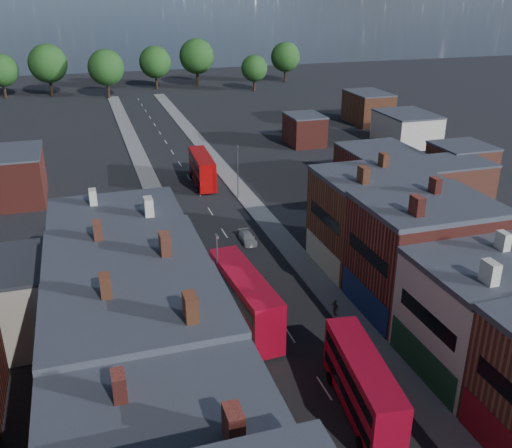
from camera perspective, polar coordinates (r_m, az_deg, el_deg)
pavement_west at (r=74.33m, az=-8.42°, el=-0.89°), size 3.00×200.00×0.12m
pavement_east at (r=77.10m, az=1.14°, el=0.26°), size 3.00×200.00×0.12m
lamp_post_2 at (r=54.77m, az=-3.87°, el=-4.38°), size 0.25×0.70×8.12m
lamp_post_3 at (r=84.15m, az=-1.84°, el=5.60°), size 0.25×0.70×8.12m
bus_0 at (r=53.17m, az=-1.16°, el=-7.44°), size 3.86×12.67×5.39m
bus_1 at (r=44.28m, az=10.60°, el=-15.42°), size 3.96×11.43×4.84m
bus_2 at (r=91.29m, az=-5.42°, el=5.55°), size 3.29×11.46×4.90m
car_2 at (r=58.24m, az=-0.20°, el=-7.18°), size 2.31×4.27×1.14m
car_3 at (r=70.89m, az=-0.85°, el=-1.39°), size 1.63×3.99×1.15m
ped_1 at (r=47.54m, az=-3.05°, el=-14.28°), size 1.00×0.65×1.91m
ped_3 at (r=56.08m, az=7.92°, el=-8.26°), size 0.72×1.06×1.66m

